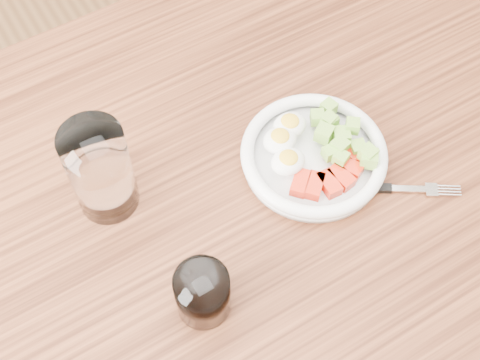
# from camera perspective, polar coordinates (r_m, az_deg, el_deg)

# --- Properties ---
(ground) EXTENTS (4.00, 4.00, 0.00)m
(ground) POSITION_cam_1_polar(r_m,az_deg,el_deg) (1.69, 0.48, -14.22)
(ground) COLOR brown
(ground) RESTS_ON ground
(dining_table) EXTENTS (1.50, 0.90, 0.77)m
(dining_table) POSITION_cam_1_polar(r_m,az_deg,el_deg) (1.06, 0.74, -3.78)
(dining_table) COLOR brown
(dining_table) RESTS_ON ground
(bowl) EXTENTS (0.22, 0.22, 0.05)m
(bowl) POSITION_cam_1_polar(r_m,az_deg,el_deg) (0.99, 6.26, 2.25)
(bowl) COLOR white
(bowl) RESTS_ON dining_table
(fork) EXTENTS (0.17, 0.12, 0.01)m
(fork) POSITION_cam_1_polar(r_m,az_deg,el_deg) (0.99, 11.66, -0.68)
(fork) COLOR black
(fork) RESTS_ON dining_table
(water_glass) EXTENTS (0.09, 0.09, 0.16)m
(water_glass) POSITION_cam_1_polar(r_m,az_deg,el_deg) (0.92, -11.84, 0.80)
(water_glass) COLOR white
(water_glass) RESTS_ON dining_table
(coffee_glass) EXTENTS (0.07, 0.07, 0.08)m
(coffee_glass) POSITION_cam_1_polar(r_m,az_deg,el_deg) (0.87, -3.21, -9.65)
(coffee_glass) COLOR white
(coffee_glass) RESTS_ON dining_table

